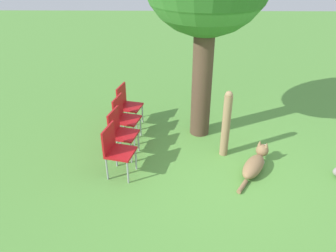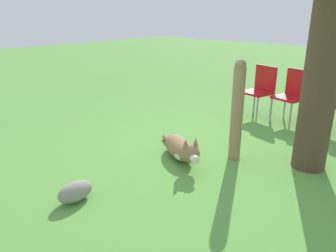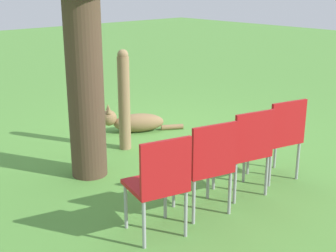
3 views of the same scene
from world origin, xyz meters
name	(u,v)px [view 3 (image 3 of 3)]	position (x,y,z in m)	size (l,w,h in m)	color
ground_plane	(150,145)	(0.00, 0.00, 0.00)	(30.00, 30.00, 0.00)	#56933D
dog	(133,122)	(0.57, -0.17, 0.14)	(0.73, 1.09, 0.40)	olive
fence_post	(124,100)	(0.11, 0.32, 0.63)	(0.15, 0.15, 1.26)	#937551
red_chair_0	(280,134)	(-1.75, -0.29, 0.51)	(0.51, 0.53, 0.89)	#B21419
red_chair_1	(246,147)	(-1.76, 0.28, 0.51)	(0.51, 0.53, 0.89)	#B21419
red_chair_2	(207,162)	(-1.78, 0.84, 0.51)	(0.51, 0.53, 0.89)	#B21419
red_chair_3	(160,180)	(-1.79, 1.41, 0.51)	(0.51, 0.53, 0.89)	#B21419
garden_rock	(86,104)	(2.01, -0.33, 0.10)	(0.37, 0.20, 0.20)	gray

